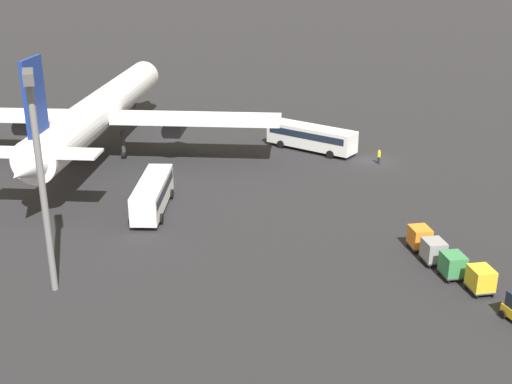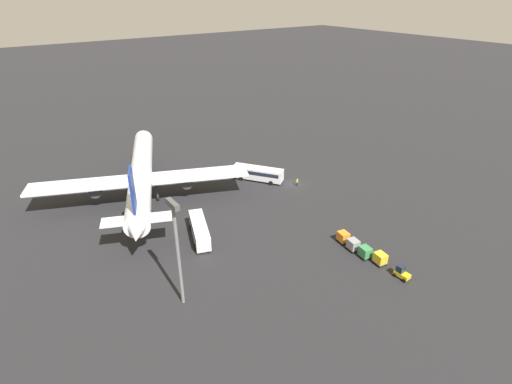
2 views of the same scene
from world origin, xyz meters
name	(u,v)px [view 1 (image 1 of 2)]	position (x,y,z in m)	size (l,w,h in m)	color
ground_plane	(376,161)	(0.00, 0.00, 0.00)	(600.00, 600.00, 0.00)	#232326
airplane	(101,110)	(13.64, 31.02, 5.67)	(48.73, 43.08, 15.11)	silver
shuttle_bus_near	(311,136)	(6.79, 5.69, 1.90)	(11.46, 9.19, 3.15)	white
shuttle_bus_far	(153,193)	(-6.79, 28.55, 1.88)	(10.70, 5.99, 3.14)	white
worker_person	(379,157)	(-0.88, 0.13, 0.87)	(0.38, 0.38, 1.74)	#1E1E2D
cargo_cart_yellow	(481,279)	(-30.91, 8.17, 1.19)	(2.23, 1.97, 2.06)	#38383D
cargo_cart_green	(453,265)	(-28.26, 8.79, 1.19)	(2.23, 1.97, 2.06)	#38383D
cargo_cart_grey	(434,250)	(-25.62, 8.79, 1.19)	(2.23, 1.97, 2.06)	#38383D
cargo_cart_orange	(420,237)	(-22.97, 8.44, 1.19)	(2.23, 1.97, 2.06)	#38383D
light_pole	(39,161)	(-20.00, 38.53, 10.30)	(2.80, 0.70, 16.68)	slate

